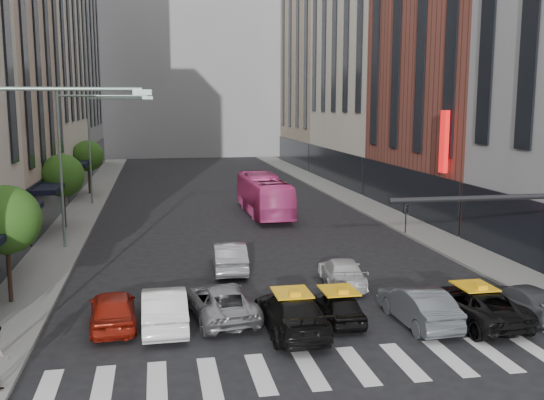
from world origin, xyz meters
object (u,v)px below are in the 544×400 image
streetlamp_far (101,134)px  car_red (113,309)px  car_white_front (164,307)px  taxi_left (292,312)px  bus (264,195)px  taxi_center (338,306)px  streetlamp_mid (77,148)px  streetlamp_near (15,183)px

streetlamp_far → car_red: bearing=-84.9°
car_white_front → taxi_left: (4.63, -1.39, -0.02)m
streetlamp_far → bus: 14.99m
car_white_front → taxi_center: 6.70m
taxi_left → streetlamp_mid: bearing=-60.1°
streetlamp_mid → taxi_center: 19.08m
car_white_front → taxi_center: bearing=173.6°
streetlamp_near → streetlamp_far: 32.00m
car_red → car_white_front: bearing=165.1°
car_red → taxi_center: bearing=168.9°
taxi_center → car_white_front: bearing=-4.7°
taxi_left → bus: bus is taller
car_red → bus: bearing=-117.8°
taxi_center → streetlamp_mid: bearing=-51.1°
streetlamp_far → car_white_front: (4.56, -29.81, -5.13)m
taxi_left → bus: size_ratio=0.48×
car_red → streetlamp_near: bearing=39.9°
car_white_front → bus: bearing=-109.7°
streetlamp_far → car_red: 30.02m
streetlamp_far → car_red: streetlamp_far is taller
car_white_front → taxi_left: 4.84m
streetlamp_near → car_white_front: streetlamp_near is taller
car_white_front → taxi_center: size_ratio=1.29×
taxi_center → streetlamp_far: bearing=-68.6°
taxi_left → car_red: bearing=-16.3°
taxi_left → taxi_center: 2.15m
taxi_left → bus: (3.25, 24.08, 0.76)m
streetlamp_near → streetlamp_far: size_ratio=1.00×
streetlamp_far → taxi_center: streetlamp_far is taller
car_red → streetlamp_mid: bearing=-83.0°
taxi_center → bus: bearing=-91.8°
streetlamp_near → streetlamp_far: same height
streetlamp_far → taxi_center: (11.22, -30.50, -5.29)m
streetlamp_far → bus: size_ratio=0.83×
streetlamp_mid → taxi_center: streetlamp_mid is taller
streetlamp_mid → car_red: bearing=-78.9°
streetlamp_far → taxi_center: bearing=-69.8°
streetlamp_far → taxi_left: 32.93m
car_red → taxi_left: size_ratio=0.82×
streetlamp_mid → streetlamp_far: size_ratio=1.00×
car_red → car_white_front: 1.95m
streetlamp_near → bus: bearing=63.4°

